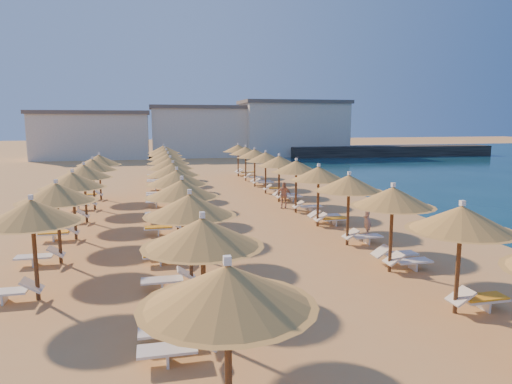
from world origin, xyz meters
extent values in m
plane|color=tan|center=(0.00, 0.00, 0.00)|extent=(220.00, 220.00, 0.00)
cube|color=black|center=(29.95, 40.88, 0.75)|extent=(30.18, 5.68, 1.50)
cube|color=silver|center=(-12.13, 46.67, 3.00)|extent=(15.00, 8.00, 6.00)
cube|color=#59514C|center=(-12.13, 46.67, 6.25)|extent=(15.60, 8.48, 0.50)
cube|color=silver|center=(3.42, 47.22, 3.40)|extent=(15.00, 8.00, 6.80)
cube|color=#59514C|center=(3.42, 47.22, 7.05)|extent=(15.60, 8.48, 0.50)
cube|color=silver|center=(16.48, 45.69, 3.80)|extent=(15.00, 8.00, 7.60)
cube|color=#59514C|center=(16.48, 45.69, 7.85)|extent=(15.60, 8.48, 0.50)
cylinder|color=brown|center=(3.62, -9.82, 1.28)|extent=(0.12, 0.12, 2.55)
cone|color=#A96A31|center=(3.62, -9.82, 2.63)|extent=(2.65, 2.65, 0.66)
cone|color=#A96A31|center=(3.62, -9.82, 2.36)|extent=(2.86, 2.86, 0.12)
cube|color=white|center=(3.62, -9.82, 3.04)|extent=(0.12, 0.12, 0.14)
cylinder|color=brown|center=(3.62, -6.30, 1.28)|extent=(0.12, 0.12, 2.55)
cone|color=#A96A31|center=(3.62, -6.30, 2.63)|extent=(2.65, 2.65, 0.66)
cone|color=#A96A31|center=(3.62, -6.30, 2.36)|extent=(2.86, 2.86, 0.12)
cube|color=white|center=(3.62, -6.30, 3.04)|extent=(0.12, 0.12, 0.14)
cylinder|color=brown|center=(3.62, -2.78, 1.28)|extent=(0.12, 0.12, 2.55)
cone|color=#A96A31|center=(3.62, -2.78, 2.63)|extent=(2.65, 2.65, 0.66)
cone|color=#A96A31|center=(3.62, -2.78, 2.36)|extent=(2.86, 2.86, 0.12)
cube|color=white|center=(3.62, -2.78, 3.04)|extent=(0.12, 0.12, 0.14)
cylinder|color=brown|center=(3.62, 0.73, 1.28)|extent=(0.12, 0.12, 2.55)
cone|color=#A96A31|center=(3.62, 0.73, 2.63)|extent=(2.65, 2.65, 0.66)
cone|color=#A96A31|center=(3.62, 0.73, 2.36)|extent=(2.86, 2.86, 0.12)
cube|color=white|center=(3.62, 0.73, 3.04)|extent=(0.12, 0.12, 0.14)
cylinder|color=brown|center=(3.62, 4.25, 1.28)|extent=(0.12, 0.12, 2.55)
cone|color=#A96A31|center=(3.62, 4.25, 2.63)|extent=(2.65, 2.65, 0.66)
cone|color=#A96A31|center=(3.62, 4.25, 2.36)|extent=(2.86, 2.86, 0.12)
cube|color=white|center=(3.62, 4.25, 3.04)|extent=(0.12, 0.12, 0.14)
cylinder|color=brown|center=(3.62, 7.77, 1.28)|extent=(0.12, 0.12, 2.55)
cone|color=#A96A31|center=(3.62, 7.77, 2.63)|extent=(2.65, 2.65, 0.66)
cone|color=#A96A31|center=(3.62, 7.77, 2.36)|extent=(2.86, 2.86, 0.12)
cube|color=white|center=(3.62, 7.77, 3.04)|extent=(0.12, 0.12, 0.14)
cylinder|color=brown|center=(3.62, 11.29, 1.28)|extent=(0.12, 0.12, 2.55)
cone|color=#A96A31|center=(3.62, 11.29, 2.63)|extent=(2.65, 2.65, 0.66)
cone|color=#A96A31|center=(3.62, 11.29, 2.36)|extent=(2.86, 2.86, 0.12)
cube|color=white|center=(3.62, 11.29, 3.04)|extent=(0.12, 0.12, 0.14)
cylinder|color=brown|center=(3.62, 14.80, 1.28)|extent=(0.12, 0.12, 2.55)
cone|color=#A96A31|center=(3.62, 14.80, 2.63)|extent=(2.65, 2.65, 0.66)
cone|color=#A96A31|center=(3.62, 14.80, 2.36)|extent=(2.86, 2.86, 0.12)
cube|color=white|center=(3.62, 14.80, 3.04)|extent=(0.12, 0.12, 0.14)
cylinder|color=brown|center=(3.62, 18.32, 1.28)|extent=(0.12, 0.12, 2.55)
cone|color=#A96A31|center=(3.62, 18.32, 2.63)|extent=(2.65, 2.65, 0.66)
cone|color=#A96A31|center=(3.62, 18.32, 2.36)|extent=(2.86, 2.86, 0.12)
cube|color=white|center=(3.62, 18.32, 3.04)|extent=(0.12, 0.12, 0.14)
cylinder|color=brown|center=(3.62, 21.84, 1.28)|extent=(0.12, 0.12, 2.55)
cone|color=#A96A31|center=(3.62, 21.84, 2.63)|extent=(2.65, 2.65, 0.66)
cone|color=#A96A31|center=(3.62, 21.84, 2.36)|extent=(2.86, 2.86, 0.12)
cube|color=white|center=(3.62, 21.84, 3.04)|extent=(0.12, 0.12, 0.14)
cylinder|color=brown|center=(-3.19, -13.34, 1.28)|extent=(0.12, 0.12, 2.55)
cone|color=#A96A31|center=(-3.19, -13.34, 2.63)|extent=(2.65, 2.65, 0.66)
cone|color=#A96A31|center=(-3.19, -13.34, 2.36)|extent=(2.86, 2.86, 0.12)
cube|color=white|center=(-3.19, -13.34, 3.04)|extent=(0.12, 0.12, 0.14)
cylinder|color=brown|center=(-3.19, -9.82, 1.28)|extent=(0.12, 0.12, 2.55)
cone|color=#A96A31|center=(-3.19, -9.82, 2.63)|extent=(2.65, 2.65, 0.66)
cone|color=#A96A31|center=(-3.19, -9.82, 2.36)|extent=(2.86, 2.86, 0.12)
cube|color=white|center=(-3.19, -9.82, 3.04)|extent=(0.12, 0.12, 0.14)
cylinder|color=brown|center=(-3.19, -6.30, 1.28)|extent=(0.12, 0.12, 2.55)
cone|color=#A96A31|center=(-3.19, -6.30, 2.63)|extent=(2.65, 2.65, 0.66)
cone|color=#A96A31|center=(-3.19, -6.30, 2.36)|extent=(2.86, 2.86, 0.12)
cube|color=white|center=(-3.19, -6.30, 3.04)|extent=(0.12, 0.12, 0.14)
cylinder|color=brown|center=(-3.19, -2.78, 1.28)|extent=(0.12, 0.12, 2.55)
cone|color=#A96A31|center=(-3.19, -2.78, 2.63)|extent=(2.65, 2.65, 0.66)
cone|color=#A96A31|center=(-3.19, -2.78, 2.36)|extent=(2.86, 2.86, 0.12)
cube|color=white|center=(-3.19, -2.78, 3.04)|extent=(0.12, 0.12, 0.14)
cylinder|color=brown|center=(-3.19, 0.73, 1.28)|extent=(0.12, 0.12, 2.55)
cone|color=#A96A31|center=(-3.19, 0.73, 2.63)|extent=(2.65, 2.65, 0.66)
cone|color=#A96A31|center=(-3.19, 0.73, 2.36)|extent=(2.86, 2.86, 0.12)
cube|color=white|center=(-3.19, 0.73, 3.04)|extent=(0.12, 0.12, 0.14)
cylinder|color=brown|center=(-3.19, 4.25, 1.28)|extent=(0.12, 0.12, 2.55)
cone|color=#A96A31|center=(-3.19, 4.25, 2.63)|extent=(2.65, 2.65, 0.66)
cone|color=#A96A31|center=(-3.19, 4.25, 2.36)|extent=(2.86, 2.86, 0.12)
cube|color=white|center=(-3.19, 4.25, 3.04)|extent=(0.12, 0.12, 0.14)
cylinder|color=brown|center=(-3.19, 7.77, 1.28)|extent=(0.12, 0.12, 2.55)
cone|color=#A96A31|center=(-3.19, 7.77, 2.63)|extent=(2.65, 2.65, 0.66)
cone|color=#A96A31|center=(-3.19, 7.77, 2.36)|extent=(2.86, 2.86, 0.12)
cube|color=white|center=(-3.19, 7.77, 3.04)|extent=(0.12, 0.12, 0.14)
cylinder|color=brown|center=(-3.19, 11.29, 1.28)|extent=(0.12, 0.12, 2.55)
cone|color=#A96A31|center=(-3.19, 11.29, 2.63)|extent=(2.65, 2.65, 0.66)
cone|color=#A96A31|center=(-3.19, 11.29, 2.36)|extent=(2.86, 2.86, 0.12)
cube|color=white|center=(-3.19, 11.29, 3.04)|extent=(0.12, 0.12, 0.14)
cylinder|color=brown|center=(-3.19, 14.80, 1.28)|extent=(0.12, 0.12, 2.55)
cone|color=#A96A31|center=(-3.19, 14.80, 2.63)|extent=(2.65, 2.65, 0.66)
cone|color=#A96A31|center=(-3.19, 14.80, 2.36)|extent=(2.86, 2.86, 0.12)
cube|color=white|center=(-3.19, 14.80, 3.04)|extent=(0.12, 0.12, 0.14)
cylinder|color=brown|center=(-3.19, 18.32, 1.28)|extent=(0.12, 0.12, 2.55)
cone|color=#A96A31|center=(-3.19, 18.32, 2.63)|extent=(2.65, 2.65, 0.66)
cone|color=#A96A31|center=(-3.19, 18.32, 2.36)|extent=(2.86, 2.86, 0.12)
cube|color=white|center=(-3.19, 18.32, 3.04)|extent=(0.12, 0.12, 0.14)
cylinder|color=brown|center=(-3.19, 21.84, 1.28)|extent=(0.12, 0.12, 2.55)
cone|color=#A96A31|center=(-3.19, 21.84, 2.63)|extent=(2.65, 2.65, 0.66)
cone|color=#A96A31|center=(-3.19, 21.84, 2.36)|extent=(2.86, 2.86, 0.12)
cube|color=white|center=(-3.19, 21.84, 3.04)|extent=(0.12, 0.12, 0.14)
cylinder|color=brown|center=(-7.63, -6.30, 1.28)|extent=(0.12, 0.12, 2.55)
cone|color=#A96A31|center=(-7.63, -6.30, 2.63)|extent=(2.65, 2.65, 0.66)
cone|color=#A96A31|center=(-7.63, -6.30, 2.36)|extent=(2.86, 2.86, 0.12)
cube|color=white|center=(-7.63, -6.30, 3.04)|extent=(0.12, 0.12, 0.14)
cylinder|color=brown|center=(-7.63, -2.78, 1.28)|extent=(0.12, 0.12, 2.55)
cone|color=#A96A31|center=(-7.63, -2.78, 2.63)|extent=(2.65, 2.65, 0.66)
cone|color=#A96A31|center=(-7.63, -2.78, 2.36)|extent=(2.86, 2.86, 0.12)
cube|color=white|center=(-7.63, -2.78, 3.04)|extent=(0.12, 0.12, 0.14)
cylinder|color=brown|center=(-7.63, 0.73, 1.28)|extent=(0.12, 0.12, 2.55)
cone|color=#A96A31|center=(-7.63, 0.73, 2.63)|extent=(2.65, 2.65, 0.66)
cone|color=#A96A31|center=(-7.63, 0.73, 2.36)|extent=(2.86, 2.86, 0.12)
cube|color=white|center=(-7.63, 0.73, 3.04)|extent=(0.12, 0.12, 0.14)
cylinder|color=brown|center=(-7.63, 4.25, 1.28)|extent=(0.12, 0.12, 2.55)
cone|color=#A96A31|center=(-7.63, 4.25, 2.63)|extent=(2.65, 2.65, 0.66)
cone|color=#A96A31|center=(-7.63, 4.25, 2.36)|extent=(2.86, 2.86, 0.12)
cube|color=white|center=(-7.63, 4.25, 3.04)|extent=(0.12, 0.12, 0.14)
cylinder|color=brown|center=(-7.63, 7.77, 1.28)|extent=(0.12, 0.12, 2.55)
cone|color=#A96A31|center=(-7.63, 7.77, 2.63)|extent=(2.65, 2.65, 0.66)
cone|color=#A96A31|center=(-7.63, 7.77, 2.36)|extent=(2.86, 2.86, 0.12)
cube|color=white|center=(-7.63, 7.77, 3.04)|extent=(0.12, 0.12, 0.14)
cylinder|color=brown|center=(-7.63, 11.29, 1.28)|extent=(0.12, 0.12, 2.55)
cone|color=#A96A31|center=(-7.63, 11.29, 2.63)|extent=(2.65, 2.65, 0.66)
cone|color=#A96A31|center=(-7.63, 11.29, 2.36)|extent=(2.86, 2.86, 0.12)
cube|color=white|center=(-7.63, 11.29, 3.04)|extent=(0.12, 0.12, 0.14)
cube|color=white|center=(4.52, -9.82, 0.32)|extent=(1.27, 0.58, 0.06)
cube|color=white|center=(4.52, -9.82, 0.16)|extent=(0.06, 0.52, 0.32)
cube|color=white|center=(3.76, -9.82, 0.46)|extent=(0.58, 0.58, 0.40)
cube|color=orange|center=(4.52, -9.82, 0.38)|extent=(1.22, 0.53, 0.05)
cube|color=white|center=(-4.09, -9.82, 0.32)|extent=(1.27, 0.58, 0.06)
cube|color=white|center=(-4.09, -9.82, 0.16)|extent=(0.06, 0.52, 0.32)
cube|color=white|center=(-3.34, -9.82, 0.46)|extent=(0.58, 0.58, 0.40)
cube|color=white|center=(-4.09, -10.72, 0.32)|extent=(1.27, 0.58, 0.06)
cube|color=white|center=(-4.09, -10.72, 0.16)|extent=(0.06, 0.52, 0.32)
cube|color=white|center=(-3.34, -10.72, 0.46)|extent=(0.58, 0.58, 0.40)
cube|color=white|center=(4.52, -6.30, 0.32)|extent=(1.27, 0.58, 0.06)
cube|color=white|center=(4.52, -6.30, 0.16)|extent=(0.06, 0.52, 0.32)
cube|color=white|center=(3.76, -6.30, 0.46)|extent=(0.58, 0.58, 0.40)
cube|color=white|center=(4.52, -5.40, 0.32)|extent=(1.27, 0.58, 0.06)
cube|color=white|center=(4.52, -5.40, 0.16)|extent=(0.06, 0.52, 0.32)
cube|color=white|center=(3.76, -5.40, 0.46)|extent=(0.58, 0.58, 0.40)
cube|color=white|center=(-4.09, -6.30, 0.32)|extent=(1.27, 0.58, 0.06)
cube|color=white|center=(-4.09, -6.30, 0.16)|extent=(0.06, 0.52, 0.32)
cube|color=white|center=(-3.34, -6.30, 0.46)|extent=(0.58, 0.58, 0.40)
cube|color=white|center=(4.52, -2.78, 0.32)|extent=(1.27, 0.58, 0.06)
cube|color=white|center=(4.52, -2.78, 0.16)|extent=(0.06, 0.52, 0.32)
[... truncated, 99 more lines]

